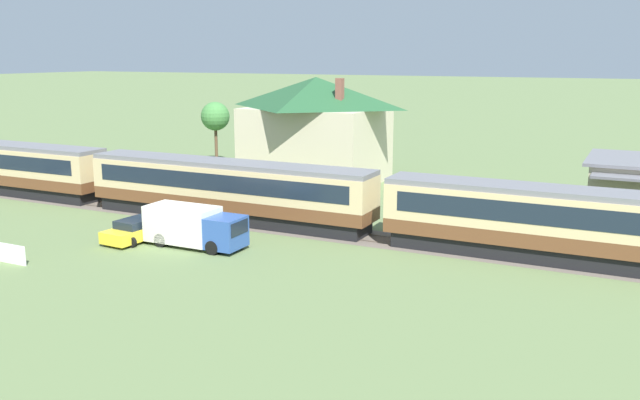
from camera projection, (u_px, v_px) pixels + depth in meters
The scene contains 7 objects.
ground_plane at pixel (161, 210), 47.77m from camera, with size 600.00×600.00×0.00m, color #607547.
passenger_train at pixel (230, 188), 44.23m from camera, with size 64.12×2.89×3.96m.
railway_track at pixel (251, 223), 44.03m from camera, with size 115.88×3.60×0.04m.
station_house_dark_green_roof at pixel (316, 128), 57.76m from camera, with size 11.61×9.63×8.89m.
parked_car_yellow at pixel (138, 230), 39.88m from camera, with size 2.44×4.51×1.31m.
delivery_truck_blue at pixel (194, 226), 38.48m from camera, with size 5.94×2.12×2.28m.
yard_tree_0 at pixel (215, 117), 66.64m from camera, with size 2.83×2.83×6.20m.
Camera 1 is at (30.65, -36.80, 10.76)m, focal length 38.00 mm.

